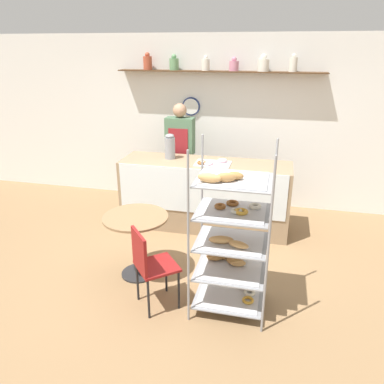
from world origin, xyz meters
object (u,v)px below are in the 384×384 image
Objects in this scene: cafe_chair at (149,261)px; pastry_rack at (231,239)px; coffee_carafe at (170,147)px; person_worker at (180,154)px; donut_tray_counter at (211,163)px; cafe_table at (136,231)px.

pastry_rack is at bearing -116.62° from cafe_chair.
coffee_carafe is (-0.37, 2.01, 0.63)m from cafe_chair.
cafe_chair is (-0.78, -0.19, -0.25)m from pastry_rack.
donut_tray_counter is at bearing -44.77° from person_worker.
coffee_carafe is (-0.02, -0.47, 0.23)m from person_worker.
pastry_rack is at bearing -63.89° from person_worker.
pastry_rack is 1.78m from donut_tray_counter.
donut_tray_counter is at bearing 106.99° from pastry_rack.
coffee_carafe reaches higher than donut_tray_counter.
pastry_rack is 1.00× the size of person_worker.
pastry_rack is 2.29× the size of cafe_table.
person_worker is 1.97× the size of cafe_chair.
pastry_rack is at bearing -57.79° from coffee_carafe.
person_worker is at bearing 90.33° from cafe_table.
cafe_chair is at bearing -57.49° from cafe_table.
coffee_carafe is at bearing -29.95° from cafe_chair.
person_worker is 0.52m from coffee_carafe.
pastry_rack is 1.18m from cafe_table.
cafe_chair is 2.41× the size of coffee_carafe.
person_worker is 1.99m from cafe_table.
cafe_chair is at bearing -82.08° from person_worker.
coffee_carafe is 0.66m from donut_tray_counter.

